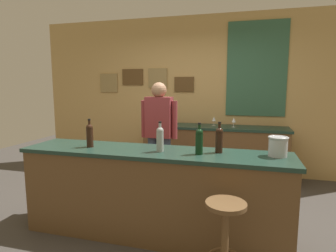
{
  "coord_description": "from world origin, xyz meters",
  "views": [
    {
      "loc": [
        0.89,
        -3.06,
        1.58
      ],
      "look_at": [
        -0.08,
        0.45,
        1.05
      ],
      "focal_mm": 30.08,
      "sensor_mm": 36.0,
      "label": 1
    }
  ],
  "objects_px": {
    "bar_stool": "(225,229)",
    "wine_glass_b": "(214,119)",
    "coffee_mug": "(170,122)",
    "ice_bucket": "(278,146)",
    "wine_bottle_c": "(199,140)",
    "bartender": "(159,132)",
    "wine_bottle_b": "(160,138)",
    "wine_bottle_d": "(219,139)",
    "wine_bottle_a": "(90,135)",
    "wine_glass_a": "(161,118)",
    "wine_glass_c": "(234,120)"
  },
  "relations": [
    {
      "from": "bar_stool",
      "to": "wine_glass_b",
      "type": "xyz_separation_m",
      "value": [
        -0.39,
        2.66,
        0.55
      ]
    },
    {
      "from": "bar_stool",
      "to": "coffee_mug",
      "type": "height_order",
      "value": "coffee_mug"
    },
    {
      "from": "bar_stool",
      "to": "coffee_mug",
      "type": "xyz_separation_m",
      "value": [
        -1.15,
        2.59,
        0.49
      ]
    },
    {
      "from": "ice_bucket",
      "to": "coffee_mug",
      "type": "bearing_deg",
      "value": 128.66
    },
    {
      "from": "wine_bottle_c",
      "to": "wine_glass_b",
      "type": "xyz_separation_m",
      "value": [
        -0.09,
        2.14,
        -0.05
      ]
    },
    {
      "from": "bartender",
      "to": "wine_bottle_b",
      "type": "height_order",
      "value": "bartender"
    },
    {
      "from": "wine_bottle_b",
      "to": "coffee_mug",
      "type": "distance_m",
      "value": 2.13
    },
    {
      "from": "wine_bottle_b",
      "to": "ice_bucket",
      "type": "xyz_separation_m",
      "value": [
        1.11,
        0.11,
        -0.04
      ]
    },
    {
      "from": "wine_bottle_c",
      "to": "ice_bucket",
      "type": "bearing_deg",
      "value": 9.17
    },
    {
      "from": "bar_stool",
      "to": "wine_glass_b",
      "type": "distance_m",
      "value": 2.74
    },
    {
      "from": "wine_bottle_d",
      "to": "ice_bucket",
      "type": "distance_m",
      "value": 0.54
    },
    {
      "from": "wine_bottle_a",
      "to": "wine_bottle_d",
      "type": "bearing_deg",
      "value": 4.68
    },
    {
      "from": "ice_bucket",
      "to": "wine_glass_a",
      "type": "height_order",
      "value": "ice_bucket"
    },
    {
      "from": "bar_stool",
      "to": "wine_bottle_c",
      "type": "distance_m",
      "value": 0.84
    },
    {
      "from": "wine_bottle_d",
      "to": "wine_glass_b",
      "type": "bearing_deg",
      "value": 97.62
    },
    {
      "from": "wine_bottle_a",
      "to": "wine_bottle_d",
      "type": "relative_size",
      "value": 1.0
    },
    {
      "from": "wine_bottle_a",
      "to": "wine_glass_a",
      "type": "distance_m",
      "value": 2.12
    },
    {
      "from": "bartender",
      "to": "wine_glass_b",
      "type": "bearing_deg",
      "value": 59.06
    },
    {
      "from": "wine_bottle_b",
      "to": "wine_glass_a",
      "type": "height_order",
      "value": "wine_bottle_b"
    },
    {
      "from": "wine_bottle_d",
      "to": "wine_glass_a",
      "type": "xyz_separation_m",
      "value": [
        -1.2,
        2.0,
        -0.05
      ]
    },
    {
      "from": "wine_bottle_a",
      "to": "wine_glass_a",
      "type": "height_order",
      "value": "wine_bottle_a"
    },
    {
      "from": "wine_bottle_d",
      "to": "wine_glass_a",
      "type": "relative_size",
      "value": 1.97
    },
    {
      "from": "ice_bucket",
      "to": "coffee_mug",
      "type": "xyz_separation_m",
      "value": [
        -1.57,
        1.96,
        -0.07
      ]
    },
    {
      "from": "bartender",
      "to": "wine_bottle_c",
      "type": "height_order",
      "value": "bartender"
    },
    {
      "from": "wine_bottle_b",
      "to": "wine_bottle_c",
      "type": "height_order",
      "value": "same"
    },
    {
      "from": "wine_glass_b",
      "to": "coffee_mug",
      "type": "distance_m",
      "value": 0.76
    },
    {
      "from": "wine_bottle_b",
      "to": "wine_glass_c",
      "type": "distance_m",
      "value": 2.15
    },
    {
      "from": "wine_bottle_b",
      "to": "wine_glass_b",
      "type": "distance_m",
      "value": 2.16
    },
    {
      "from": "wine_bottle_c",
      "to": "wine_bottle_d",
      "type": "height_order",
      "value": "same"
    },
    {
      "from": "wine_bottle_a",
      "to": "coffee_mug",
      "type": "relative_size",
      "value": 2.45
    },
    {
      "from": "wine_bottle_c",
      "to": "ice_bucket",
      "type": "xyz_separation_m",
      "value": [
        0.72,
        0.12,
        -0.04
      ]
    },
    {
      "from": "bartender",
      "to": "wine_bottle_c",
      "type": "distance_m",
      "value": 1.31
    },
    {
      "from": "wine_bottle_b",
      "to": "wine_glass_b",
      "type": "relative_size",
      "value": 1.97
    },
    {
      "from": "wine_bottle_c",
      "to": "wine_glass_a",
      "type": "height_order",
      "value": "wine_bottle_c"
    },
    {
      "from": "bar_stool",
      "to": "wine_glass_b",
      "type": "bearing_deg",
      "value": 98.38
    },
    {
      "from": "wine_bottle_a",
      "to": "wine_glass_a",
      "type": "relative_size",
      "value": 1.97
    },
    {
      "from": "wine_bottle_d",
      "to": "wine_bottle_a",
      "type": "bearing_deg",
      "value": -175.32
    },
    {
      "from": "bar_stool",
      "to": "wine_bottle_c",
      "type": "bearing_deg",
      "value": 120.2
    },
    {
      "from": "ice_bucket",
      "to": "bar_stool",
      "type": "bearing_deg",
      "value": -123.88
    },
    {
      "from": "wine_bottle_a",
      "to": "coffee_mug",
      "type": "distance_m",
      "value": 2.1
    },
    {
      "from": "coffee_mug",
      "to": "bartender",
      "type": "bearing_deg",
      "value": -83.46
    },
    {
      "from": "bar_stool",
      "to": "coffee_mug",
      "type": "distance_m",
      "value": 2.88
    },
    {
      "from": "coffee_mug",
      "to": "wine_bottle_d",
      "type": "bearing_deg",
      "value": -62.34
    },
    {
      "from": "bartender",
      "to": "ice_bucket",
      "type": "relative_size",
      "value": 8.61
    },
    {
      "from": "wine_bottle_d",
      "to": "coffee_mug",
      "type": "distance_m",
      "value": 2.22
    },
    {
      "from": "bartender",
      "to": "wine_glass_a",
      "type": "xyz_separation_m",
      "value": [
        -0.29,
        1.05,
        0.07
      ]
    },
    {
      "from": "coffee_mug",
      "to": "ice_bucket",
      "type": "bearing_deg",
      "value": -51.34
    },
    {
      "from": "wine_glass_a",
      "to": "coffee_mug",
      "type": "distance_m",
      "value": 0.19
    },
    {
      "from": "wine_bottle_a",
      "to": "wine_bottle_d",
      "type": "xyz_separation_m",
      "value": [
        1.36,
        0.11,
        0.0
      ]
    },
    {
      "from": "bar_stool",
      "to": "wine_bottle_b",
      "type": "bearing_deg",
      "value": 143.23
    }
  ]
}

